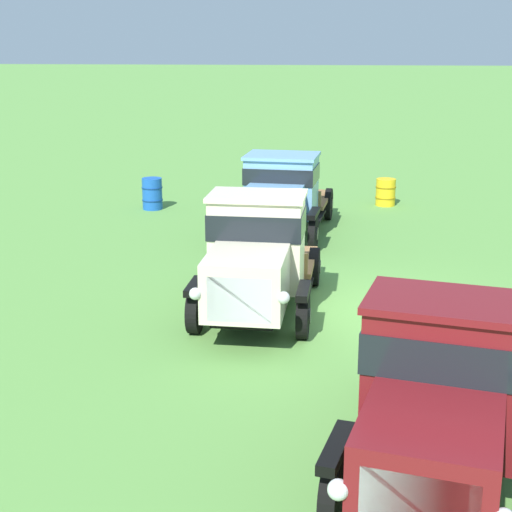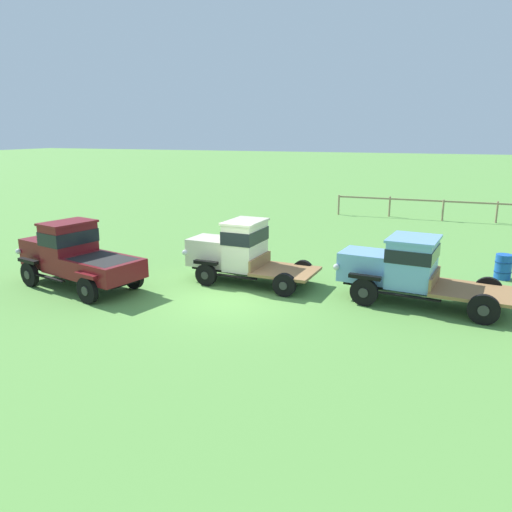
{
  "view_description": "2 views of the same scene",
  "coord_description": "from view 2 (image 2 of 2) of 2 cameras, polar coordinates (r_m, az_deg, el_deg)",
  "views": [
    {
      "loc": [
        -13.95,
        0.78,
        5.02
      ],
      "look_at": [
        0.15,
        1.99,
        1.0
      ],
      "focal_mm": 55.0,
      "sensor_mm": 36.0,
      "label": 1
    },
    {
      "loc": [
        6.43,
        -14.09,
        5.31
      ],
      "look_at": [
        0.15,
        1.99,
        1.0
      ],
      "focal_mm": 35.0,
      "sensor_mm": 36.0,
      "label": 2
    }
  ],
  "objects": [
    {
      "name": "paddock_fence",
      "position": [
        32.85,
        23.2,
        5.22
      ],
      "size": [
        15.98,
        0.57,
        1.29
      ],
      "color": "#997F60",
      "rests_on": "ground"
    },
    {
      "name": "oil_drum_near_fence",
      "position": [
        20.57,
        26.41,
        -1.1
      ],
      "size": [
        0.61,
        0.61,
        0.93
      ],
      "color": "#1951B2",
      "rests_on": "ground"
    },
    {
      "name": "vintage_truck_foreground_near",
      "position": [
        18.49,
        -19.94,
        0.07
      ],
      "size": [
        5.39,
        3.02,
        2.29
      ],
      "color": "black",
      "rests_on": "ground"
    },
    {
      "name": "ground_plane",
      "position": [
        16.37,
        -3.04,
        -4.93
      ],
      "size": [
        240.0,
        240.0,
        0.0
      ],
      "primitive_type": "plane",
      "color": "#5B9342"
    },
    {
      "name": "vintage_truck_second_in_line",
      "position": [
        17.96,
        -1.96,
        0.64
      ],
      "size": [
        4.87,
        2.3,
        2.27
      ],
      "color": "black",
      "rests_on": "ground"
    },
    {
      "name": "vintage_truck_midrow_center",
      "position": [
        16.49,
        16.69,
        -1.21
      ],
      "size": [
        5.53,
        2.59,
        2.13
      ],
      "color": "black",
      "rests_on": "ground"
    }
  ]
}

